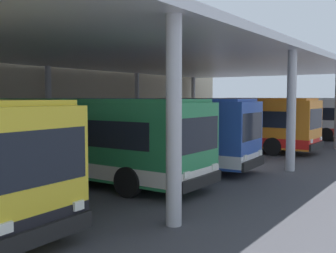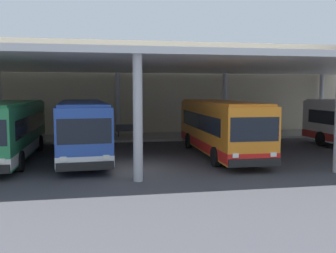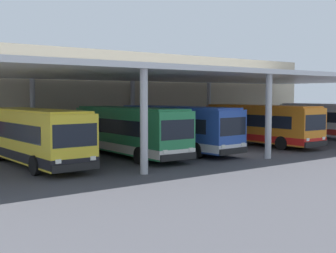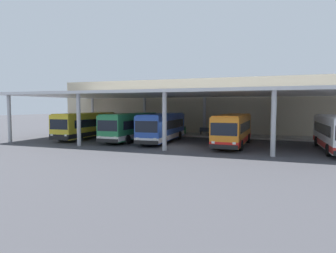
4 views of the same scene
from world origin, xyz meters
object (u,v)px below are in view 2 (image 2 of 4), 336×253
object	(u,v)px
bus_second_bay	(7,130)
bus_far_bay	(220,127)
bus_middle_bay	(82,129)
trash_bin	(87,131)
bench_waiting	(127,130)

from	to	relation	value
bus_second_bay	bus_far_bay	bearing A→B (deg)	-2.62
bus_second_bay	bus_middle_bay	distance (m)	3.96
bus_second_bay	trash_bin	xyz separation A→B (m)	(3.95, 8.36, -0.98)
bench_waiting	trash_bin	distance (m)	3.13
bus_far_bay	trash_bin	bearing A→B (deg)	131.53
bus_second_bay	bus_middle_bay	size ratio (longest dim) A/B	0.99
bus_far_bay	trash_bin	xyz separation A→B (m)	(-7.89, 8.91, -0.98)
bench_waiting	bus_second_bay	bearing A→B (deg)	-130.51
bus_far_bay	bench_waiting	world-z (taller)	bus_far_bay
bus_middle_bay	trash_bin	bearing A→B (deg)	90.08
bus_far_bay	trash_bin	world-z (taller)	bus_far_bay
bus_second_bay	bus_middle_bay	xyz separation A→B (m)	(3.96, 0.02, 0.00)
bus_second_bay	bus_far_bay	world-z (taller)	same
trash_bin	bus_middle_bay	bearing A→B (deg)	-89.92
bus_far_bay	bench_waiting	bearing A→B (deg)	118.33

